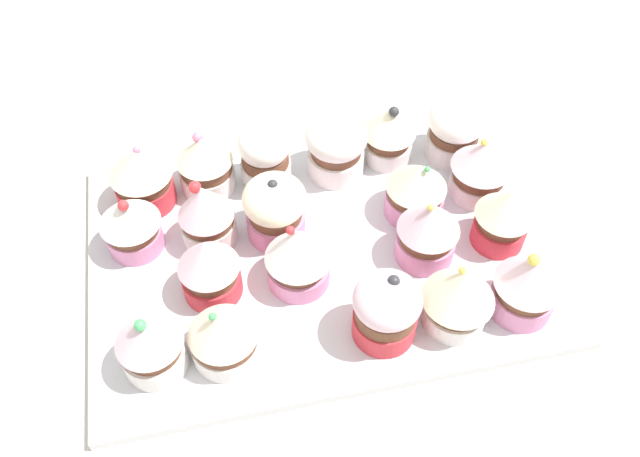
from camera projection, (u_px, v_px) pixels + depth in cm
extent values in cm
cube|color=beige|center=(320.00, 263.00, 69.62)|extent=(180.00, 180.00, 3.00)
cube|color=silver|center=(320.00, 251.00, 67.98)|extent=(45.48, 31.80, 1.20)
cylinder|color=white|center=(452.00, 144.00, 74.86)|extent=(5.93, 5.93, 2.54)
cylinder|color=brown|center=(455.00, 132.00, 73.43)|extent=(5.38, 5.38, 1.12)
ellipsoid|color=white|center=(457.00, 120.00, 72.00)|extent=(6.20, 6.20, 4.23)
cylinder|color=white|center=(387.00, 150.00, 74.54)|extent=(5.26, 5.26, 2.26)
cylinder|color=brown|center=(389.00, 137.00, 73.08)|extent=(4.69, 4.69, 1.48)
cone|color=#F4EDC6|center=(390.00, 121.00, 71.20)|extent=(5.77, 5.77, 3.33)
sphere|color=#333338|center=(394.00, 112.00, 69.85)|extent=(1.10, 1.10, 1.10)
cylinder|color=white|center=(336.00, 162.00, 73.01)|extent=(6.08, 6.08, 2.78)
cylinder|color=brown|center=(336.00, 149.00, 71.53)|extent=(5.40, 5.40, 1.03)
ellipsoid|color=white|center=(336.00, 137.00, 70.10)|extent=(6.59, 6.59, 4.36)
cylinder|color=white|center=(266.00, 172.00, 72.08)|extent=(5.34, 5.34, 2.79)
cylinder|color=brown|center=(265.00, 158.00, 70.44)|extent=(4.95, 4.95, 1.41)
ellipsoid|color=white|center=(264.00, 144.00, 68.86)|extent=(5.47, 5.47, 4.37)
cylinder|color=white|center=(208.00, 178.00, 71.75)|extent=(5.80, 5.80, 2.46)
cylinder|color=brown|center=(206.00, 165.00, 70.24)|extent=(5.45, 5.45, 1.41)
cone|color=#F4EDC6|center=(203.00, 150.00, 68.51)|extent=(5.88, 5.88, 2.99)
sphere|color=pink|center=(198.00, 137.00, 67.77)|extent=(1.11, 1.11, 1.11)
cylinder|color=#D1333D|center=(146.00, 192.00, 70.34)|extent=(6.02, 6.02, 2.71)
cylinder|color=brown|center=(142.00, 178.00, 68.75)|extent=(5.65, 5.65, 1.38)
cone|color=#F4EDC6|center=(138.00, 164.00, 67.06)|extent=(6.42, 6.42, 2.94)
sphere|color=pink|center=(137.00, 150.00, 66.36)|extent=(0.80, 0.80, 0.80)
cylinder|color=white|center=(477.00, 184.00, 71.34)|extent=(5.85, 5.85, 2.23)
cylinder|color=brown|center=(480.00, 172.00, 69.85)|extent=(5.46, 5.46, 1.58)
cone|color=silver|center=(485.00, 155.00, 67.92)|extent=(6.37, 6.37, 3.36)
sphere|color=#EAD64C|center=(484.00, 142.00, 66.81)|extent=(0.75, 0.75, 0.75)
cylinder|color=pink|center=(414.00, 203.00, 69.46)|extent=(6.05, 6.05, 2.60)
cylinder|color=brown|center=(416.00, 191.00, 68.01)|extent=(5.67, 5.67, 1.13)
cone|color=#F4EDC6|center=(418.00, 176.00, 66.35)|extent=(6.16, 6.16, 3.11)
sphere|color=#4CB266|center=(427.00, 169.00, 64.92)|extent=(0.61, 0.61, 0.61)
cylinder|color=pink|center=(276.00, 224.00, 67.67)|extent=(5.90, 5.90, 2.68)
cylinder|color=brown|center=(275.00, 212.00, 66.19)|extent=(5.24, 5.24, 1.10)
ellipsoid|color=#F4EDC6|center=(274.00, 199.00, 64.73)|extent=(6.30, 6.30, 4.39)
sphere|color=#333338|center=(273.00, 185.00, 63.14)|extent=(1.04, 1.04, 1.04)
cylinder|color=white|center=(209.00, 230.00, 67.20)|extent=(5.47, 5.47, 2.64)
cylinder|color=brown|center=(207.00, 218.00, 65.74)|extent=(5.14, 5.14, 1.10)
cone|color=silver|center=(203.00, 201.00, 63.79)|extent=(5.54, 5.54, 3.88)
sphere|color=red|center=(195.00, 187.00, 62.55)|extent=(1.20, 1.20, 1.20)
cylinder|color=pink|center=(135.00, 238.00, 66.78)|extent=(5.49, 5.49, 2.31)
cylinder|color=brown|center=(131.00, 227.00, 65.38)|extent=(5.12, 5.12, 1.28)
cone|color=white|center=(126.00, 212.00, 63.62)|extent=(5.98, 5.98, 3.22)
sphere|color=red|center=(123.00, 206.00, 62.19)|extent=(1.07, 1.07, 1.07)
cylinder|color=#D1333D|center=(499.00, 232.00, 67.14)|extent=(5.34, 5.34, 2.52)
cylinder|color=brown|center=(503.00, 219.00, 65.60)|extent=(4.77, 4.77, 1.42)
cone|color=#F4EDC6|center=(508.00, 204.00, 63.79)|extent=(5.74, 5.74, 3.19)
cylinder|color=pink|center=(425.00, 246.00, 65.91)|extent=(5.79, 5.79, 2.65)
cylinder|color=brown|center=(427.00, 234.00, 64.34)|extent=(5.31, 5.31, 1.39)
cone|color=silver|center=(431.00, 217.00, 62.41)|extent=(6.02, 6.02, 3.53)
sphere|color=#EAD64C|center=(431.00, 208.00, 60.94)|extent=(0.63, 0.63, 0.63)
cylinder|color=pink|center=(299.00, 272.00, 64.22)|extent=(5.98, 5.98, 2.25)
cylinder|color=brown|center=(298.00, 262.00, 62.83)|extent=(5.37, 5.37, 1.29)
cone|color=white|center=(298.00, 245.00, 60.84)|extent=(6.31, 6.31, 3.82)
sphere|color=red|center=(290.00, 230.00, 59.61)|extent=(0.81, 0.81, 0.81)
cylinder|color=#D1333D|center=(212.00, 283.00, 63.39)|extent=(5.59, 5.59, 2.38)
cylinder|color=brown|center=(210.00, 271.00, 61.88)|extent=(5.01, 5.01, 1.48)
cone|color=silver|center=(206.00, 255.00, 59.96)|extent=(5.76, 5.76, 3.43)
cylinder|color=pink|center=(521.00, 299.00, 62.13)|extent=(5.94, 5.94, 2.62)
cylinder|color=brown|center=(526.00, 287.00, 60.60)|extent=(5.47, 5.47, 1.29)
cone|color=silver|center=(533.00, 271.00, 58.63)|extent=(6.18, 6.18, 3.76)
sphere|color=#EAD64C|center=(534.00, 260.00, 57.27)|extent=(1.09, 1.09, 1.09)
cylinder|color=white|center=(454.00, 313.00, 61.44)|extent=(5.88, 5.88, 2.23)
cylinder|color=brown|center=(457.00, 302.00, 60.07)|extent=(5.30, 5.30, 1.28)
cone|color=#F4EDC6|center=(461.00, 287.00, 58.10)|extent=(6.56, 6.56, 3.76)
sphere|color=#EAD64C|center=(462.00, 270.00, 56.99)|extent=(0.67, 0.67, 0.67)
cylinder|color=#D1333D|center=(384.00, 324.00, 60.50)|extent=(5.77, 5.77, 2.60)
cylinder|color=brown|center=(386.00, 312.00, 58.90)|extent=(5.41, 5.41, 1.49)
ellipsoid|color=silver|center=(388.00, 300.00, 57.40)|extent=(6.07, 6.07, 3.93)
sphere|color=#333338|center=(394.00, 281.00, 56.42)|extent=(1.11, 1.11, 1.11)
cylinder|color=white|center=(226.00, 346.00, 59.27)|extent=(6.11, 6.11, 2.23)
cylinder|color=brown|center=(224.00, 337.00, 57.97)|extent=(5.77, 5.77, 1.09)
cone|color=#F4EDC6|center=(221.00, 324.00, 56.19)|extent=(6.12, 6.12, 3.47)
sphere|color=#4CB266|center=(212.00, 317.00, 54.71)|extent=(0.66, 0.66, 0.66)
cylinder|color=white|center=(155.00, 356.00, 58.47)|extent=(5.64, 5.64, 2.57)
cylinder|color=brown|center=(151.00, 346.00, 56.95)|extent=(5.07, 5.07, 1.32)
cone|color=silver|center=(145.00, 332.00, 55.18)|extent=(5.78, 5.78, 3.22)
sphere|color=#4CB266|center=(140.00, 325.00, 53.90)|extent=(1.05, 1.05, 1.05)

